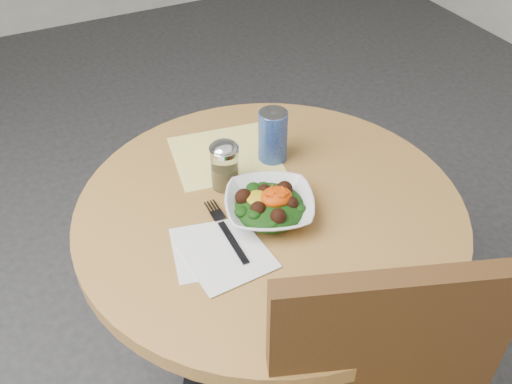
# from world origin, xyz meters

# --- Properties ---
(ground) EXTENTS (6.00, 6.00, 0.00)m
(ground) POSITION_xyz_m (0.00, 0.00, 0.00)
(ground) COLOR #2C2C2E
(ground) RESTS_ON ground
(table) EXTENTS (0.90, 0.90, 0.75)m
(table) POSITION_xyz_m (0.00, 0.00, 0.55)
(table) COLOR black
(table) RESTS_ON ground
(cloth_napkin) EXTENTS (0.29, 0.27, 0.00)m
(cloth_napkin) POSITION_xyz_m (-0.02, 0.22, 0.75)
(cloth_napkin) COLOR yellow
(cloth_napkin) RESTS_ON table
(paper_napkins) EXTENTS (0.21, 0.22, 0.00)m
(paper_napkins) POSITION_xyz_m (-0.16, -0.09, 0.75)
(paper_napkins) COLOR silver
(paper_napkins) RESTS_ON table
(salad_bowl) EXTENTS (0.26, 0.26, 0.07)m
(salad_bowl) POSITION_xyz_m (-0.02, -0.03, 0.78)
(salad_bowl) COLOR white
(salad_bowl) RESTS_ON table
(fork) EXTENTS (0.03, 0.21, 0.00)m
(fork) POSITION_xyz_m (-0.13, -0.03, 0.76)
(fork) COLOR black
(fork) RESTS_ON table
(spice_shaker) EXTENTS (0.07, 0.07, 0.12)m
(spice_shaker) POSITION_xyz_m (-0.06, 0.11, 0.81)
(spice_shaker) COLOR silver
(spice_shaker) RESTS_ON table
(beverage_can) EXTENTS (0.07, 0.07, 0.14)m
(beverage_can) POSITION_xyz_m (0.09, 0.16, 0.82)
(beverage_can) COLOR navy
(beverage_can) RESTS_ON table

